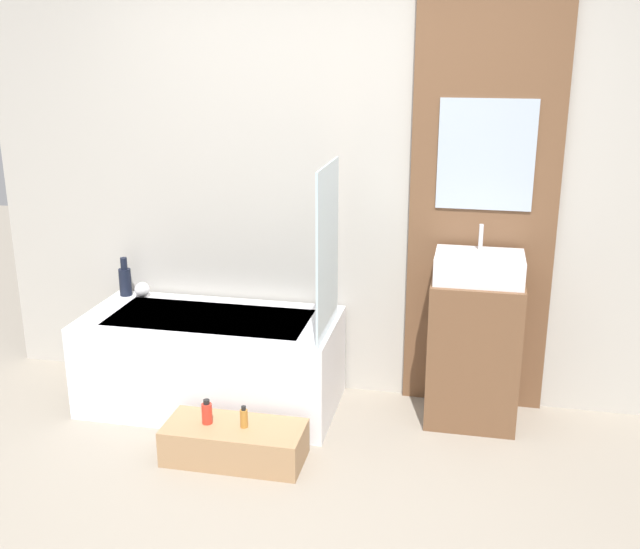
{
  "coord_description": "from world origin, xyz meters",
  "views": [
    {
      "loc": [
        0.84,
        -2.65,
        2.07
      ],
      "look_at": [
        0.13,
        0.71,
        1.0
      ],
      "focal_mm": 42.0,
      "sensor_mm": 36.0,
      "label": 1
    }
  ],
  "objects_px": {
    "wooden_step_bench": "(235,442)",
    "sink": "(479,267)",
    "bottle_soap_secondary": "(244,418)",
    "vase_round_light": "(142,290)",
    "vase_tall_dark": "(125,280)",
    "bathtub": "(212,361)",
    "bottle_soap_primary": "(207,413)"
  },
  "relations": [
    {
      "from": "wooden_step_bench",
      "to": "vase_tall_dark",
      "type": "relative_size",
      "value": 2.95
    },
    {
      "from": "wooden_step_bench",
      "to": "sink",
      "type": "relative_size",
      "value": 1.52
    },
    {
      "from": "wooden_step_bench",
      "to": "vase_round_light",
      "type": "distance_m",
      "value": 1.29
    },
    {
      "from": "bathtub",
      "to": "bottle_soap_primary",
      "type": "height_order",
      "value": "bathtub"
    },
    {
      "from": "wooden_step_bench",
      "to": "bottle_soap_primary",
      "type": "bearing_deg",
      "value": 180.0
    },
    {
      "from": "bathtub",
      "to": "vase_tall_dark",
      "type": "distance_m",
      "value": 0.79
    },
    {
      "from": "vase_tall_dark",
      "to": "bottle_soap_secondary",
      "type": "height_order",
      "value": "vase_tall_dark"
    },
    {
      "from": "vase_round_light",
      "to": "bottle_soap_primary",
      "type": "distance_m",
      "value": 1.14
    },
    {
      "from": "bottle_soap_primary",
      "to": "bottle_soap_secondary",
      "type": "bearing_deg",
      "value": -0.0
    },
    {
      "from": "vase_round_light",
      "to": "wooden_step_bench",
      "type": "bearing_deg",
      "value": -43.98
    },
    {
      "from": "vase_tall_dark",
      "to": "wooden_step_bench",
      "type": "bearing_deg",
      "value": -40.71
    },
    {
      "from": "wooden_step_bench",
      "to": "sink",
      "type": "xyz_separation_m",
      "value": [
        1.18,
        0.7,
        0.81
      ]
    },
    {
      "from": "sink",
      "to": "vase_tall_dark",
      "type": "distance_m",
      "value": 2.17
    },
    {
      "from": "sink",
      "to": "bottle_soap_primary",
      "type": "distance_m",
      "value": 1.64
    },
    {
      "from": "vase_round_light",
      "to": "bottle_soap_secondary",
      "type": "relative_size",
      "value": 0.81
    },
    {
      "from": "wooden_step_bench",
      "to": "vase_round_light",
      "type": "relative_size",
      "value": 7.61
    },
    {
      "from": "bathtub",
      "to": "vase_tall_dark",
      "type": "xyz_separation_m",
      "value": [
        -0.65,
        0.27,
        0.37
      ]
    },
    {
      "from": "bathtub",
      "to": "sink",
      "type": "xyz_separation_m",
      "value": [
        1.5,
        0.13,
        0.63
      ]
    },
    {
      "from": "bathtub",
      "to": "bottle_soap_primary",
      "type": "bearing_deg",
      "value": -72.6
    },
    {
      "from": "wooden_step_bench",
      "to": "sink",
      "type": "height_order",
      "value": "sink"
    },
    {
      "from": "bottle_soap_secondary",
      "to": "vase_tall_dark",
      "type": "bearing_deg",
      "value": 140.82
    },
    {
      "from": "sink",
      "to": "wooden_step_bench",
      "type": "bearing_deg",
      "value": -149.33
    },
    {
      "from": "bathtub",
      "to": "vase_tall_dark",
      "type": "height_order",
      "value": "vase_tall_dark"
    },
    {
      "from": "bathtub",
      "to": "vase_round_light",
      "type": "bearing_deg",
      "value": 154.26
    },
    {
      "from": "vase_round_light",
      "to": "bathtub",
      "type": "bearing_deg",
      "value": -25.74
    },
    {
      "from": "vase_round_light",
      "to": "bottle_soap_secondary",
      "type": "xyz_separation_m",
      "value": [
        0.91,
        -0.83,
        -0.36
      ]
    },
    {
      "from": "bottle_soap_primary",
      "to": "vase_tall_dark",
      "type": "bearing_deg",
      "value": 134.7
    },
    {
      "from": "sink",
      "to": "bottle_soap_secondary",
      "type": "height_order",
      "value": "sink"
    },
    {
      "from": "sink",
      "to": "vase_round_light",
      "type": "bearing_deg",
      "value": 176.49
    },
    {
      "from": "bathtub",
      "to": "wooden_step_bench",
      "type": "bearing_deg",
      "value": -60.45
    },
    {
      "from": "vase_round_light",
      "to": "vase_tall_dark",
      "type": "bearing_deg",
      "value": 175.24
    },
    {
      "from": "bathtub",
      "to": "wooden_step_bench",
      "type": "relative_size",
      "value": 2.04
    }
  ]
}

